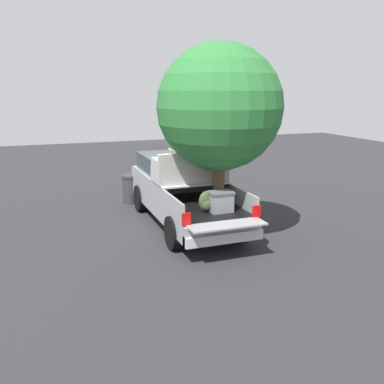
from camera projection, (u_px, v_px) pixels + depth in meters
The scene contains 4 objects.
ground_plane at pixel (185, 224), 12.17m from camera, with size 40.00×40.00×0.00m, color #262628.
pickup_truck at pixel (181, 189), 12.27m from camera, with size 6.05×2.06×2.23m.
tree_background at pixel (220, 108), 10.43m from camera, with size 3.17×3.17×4.97m.
trash_can at pixel (131, 189), 14.28m from camera, with size 0.60×0.60×0.98m.
Camera 1 is at (-10.94, 3.81, 3.85)m, focal length 39.04 mm.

